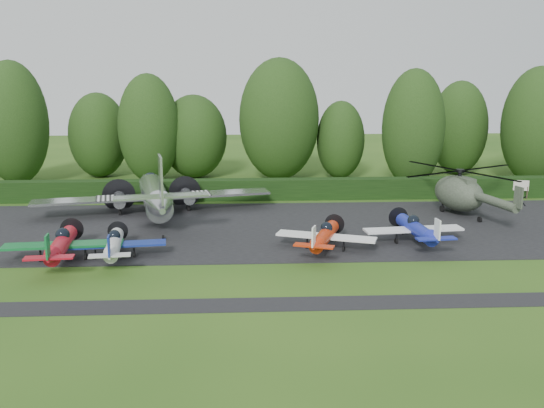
{
  "coord_description": "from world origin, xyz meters",
  "views": [
    {
      "loc": [
        0.97,
        -36.87,
        12.6
      ],
      "look_at": [
        3.19,
        7.82,
        2.5
      ],
      "focal_mm": 40.0,
      "sensor_mm": 36.0,
      "label": 1
    }
  ],
  "objects_px": {
    "light_plane_orange": "(325,236)",
    "helicopter": "(459,190)",
    "light_plane_red": "(61,244)",
    "light_plane_blue": "(416,229)",
    "light_plane_white": "(114,244)",
    "transport_plane": "(154,196)",
    "sign_board": "(511,186)"
  },
  "relations": [
    {
      "from": "light_plane_red",
      "to": "light_plane_white",
      "type": "xyz_separation_m",
      "value": [
        3.35,
        0.39,
        -0.15
      ]
    },
    {
      "from": "light_plane_red",
      "to": "light_plane_orange",
      "type": "xyz_separation_m",
      "value": [
        17.66,
        1.6,
        -0.12
      ]
    },
    {
      "from": "transport_plane",
      "to": "helicopter",
      "type": "distance_m",
      "value": 26.53
    },
    {
      "from": "light_plane_red",
      "to": "light_plane_white",
      "type": "height_order",
      "value": "light_plane_red"
    },
    {
      "from": "light_plane_red",
      "to": "light_plane_orange",
      "type": "bearing_deg",
      "value": 10.53
    },
    {
      "from": "light_plane_blue",
      "to": "light_plane_white",
      "type": "bearing_deg",
      "value": -167.11
    },
    {
      "from": "helicopter",
      "to": "light_plane_orange",
      "type": "bearing_deg",
      "value": -128.33
    },
    {
      "from": "transport_plane",
      "to": "light_plane_white",
      "type": "relative_size",
      "value": 2.87
    },
    {
      "from": "transport_plane",
      "to": "light_plane_red",
      "type": "distance_m",
      "value": 13.16
    },
    {
      "from": "light_plane_blue",
      "to": "sign_board",
      "type": "xyz_separation_m",
      "value": [
        13.82,
        15.26,
        0.07
      ]
    },
    {
      "from": "light_plane_blue",
      "to": "helicopter",
      "type": "distance_m",
      "value": 11.15
    },
    {
      "from": "light_plane_red",
      "to": "sign_board",
      "type": "distance_m",
      "value": 42.48
    },
    {
      "from": "sign_board",
      "to": "light_plane_blue",
      "type": "bearing_deg",
      "value": -147.2
    },
    {
      "from": "light_plane_blue",
      "to": "light_plane_red",
      "type": "bearing_deg",
      "value": -167.16
    },
    {
      "from": "light_plane_red",
      "to": "light_plane_blue",
      "type": "relative_size",
      "value": 1.06
    },
    {
      "from": "light_plane_orange",
      "to": "light_plane_red",
      "type": "bearing_deg",
      "value": 165.46
    },
    {
      "from": "light_plane_white",
      "to": "helicopter",
      "type": "distance_m",
      "value": 29.95
    },
    {
      "from": "light_plane_orange",
      "to": "sign_board",
      "type": "xyz_separation_m",
      "value": [
        20.7,
        16.65,
        0.11
      ]
    },
    {
      "from": "transport_plane",
      "to": "light_plane_orange",
      "type": "xyz_separation_m",
      "value": [
        13.28,
        -10.79,
        -0.71
      ]
    },
    {
      "from": "light_plane_red",
      "to": "helicopter",
      "type": "distance_m",
      "value": 33.19
    },
    {
      "from": "helicopter",
      "to": "sign_board",
      "type": "bearing_deg",
      "value": 52.8
    },
    {
      "from": "transport_plane",
      "to": "light_plane_blue",
      "type": "distance_m",
      "value": 22.26
    },
    {
      "from": "light_plane_orange",
      "to": "light_plane_blue",
      "type": "height_order",
      "value": "light_plane_blue"
    },
    {
      "from": "light_plane_orange",
      "to": "light_plane_blue",
      "type": "distance_m",
      "value": 7.02
    },
    {
      "from": "light_plane_orange",
      "to": "light_plane_blue",
      "type": "relative_size",
      "value": 0.96
    },
    {
      "from": "light_plane_white",
      "to": "helicopter",
      "type": "relative_size",
      "value": 0.5
    },
    {
      "from": "transport_plane",
      "to": "helicopter",
      "type": "relative_size",
      "value": 1.43
    },
    {
      "from": "light_plane_white",
      "to": "light_plane_blue",
      "type": "distance_m",
      "value": 21.35
    },
    {
      "from": "light_plane_red",
      "to": "light_plane_blue",
      "type": "distance_m",
      "value": 24.72
    },
    {
      "from": "transport_plane",
      "to": "light_plane_white",
      "type": "distance_m",
      "value": 12.07
    },
    {
      "from": "light_plane_orange",
      "to": "helicopter",
      "type": "relative_size",
      "value": 0.51
    },
    {
      "from": "light_plane_orange",
      "to": "transport_plane",
      "type": "bearing_deg",
      "value": 121.18
    }
  ]
}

